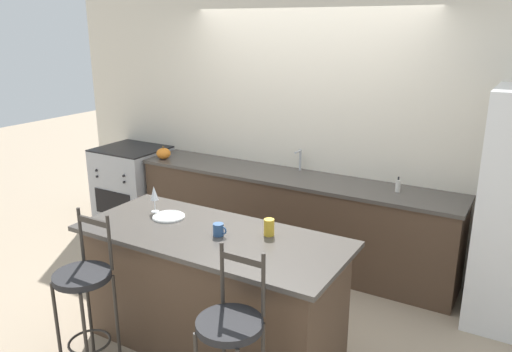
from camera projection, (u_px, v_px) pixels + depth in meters
The scene contains 14 objects.
ground_plane at pixel (273, 271), 4.94m from camera, with size 18.00×18.00×0.00m, color tan.
wall_back at pixel (305, 126), 5.09m from camera, with size 6.00×0.07×2.70m.
back_counter at pixel (290, 217), 5.10m from camera, with size 3.35×0.64×0.90m.
sink_faucet at pixel (300, 158), 5.08m from camera, with size 0.02×0.13×0.22m.
kitchen_island at pixel (213, 291), 3.67m from camera, with size 1.98×0.85×0.92m.
oven_range at pixel (134, 186), 6.05m from camera, with size 0.77×0.72×0.94m.
bar_stool_near at pixel (85, 291), 3.36m from camera, with size 0.38×0.38×1.15m.
bar_stool_far at pixel (231, 342), 2.82m from camera, with size 0.38×0.38×1.15m.
dinner_plate at pixel (169, 216), 3.84m from camera, with size 0.25×0.25×0.02m.
wine_glass at pixel (154, 194), 3.91m from camera, with size 0.06×0.06×0.21m.
coffee_mug at pixel (219, 230), 3.50m from camera, with size 0.11×0.08×0.09m.
tumbler_cup at pixel (269, 227), 3.50m from camera, with size 0.07×0.07×0.12m.
pumpkin_decoration at pixel (164, 153), 5.55m from camera, with size 0.16×0.16×0.15m.
soap_bottle at pixel (398, 186), 4.46m from camera, with size 0.04×0.04×0.14m.
Camera 1 is at (2.10, -3.92, 2.34)m, focal length 35.00 mm.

